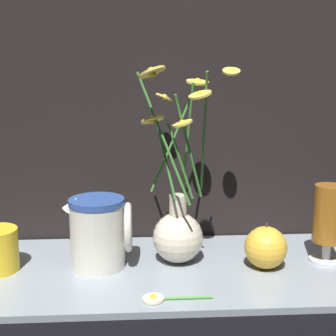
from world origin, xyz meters
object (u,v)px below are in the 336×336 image
at_px(tea_glass, 329,217).
at_px(ceramic_pitcher, 99,230).
at_px(vase_with_flowers, 178,226).
at_px(orange_fruit, 266,247).

bearing_deg(tea_glass, ceramic_pitcher, 179.37).
bearing_deg(vase_with_flowers, orange_fruit, -13.03).
xyz_separation_m(vase_with_flowers, tea_glass, (0.30, -0.02, 0.02)).
xyz_separation_m(ceramic_pitcher, orange_fruit, (0.32, -0.03, -0.03)).
bearing_deg(orange_fruit, ceramic_pitcher, 175.29).
height_order(vase_with_flowers, ceramic_pitcher, vase_with_flowers).
relative_size(tea_glass, orange_fruit, 1.74).
bearing_deg(orange_fruit, tea_glass, 9.41).
height_order(vase_with_flowers, orange_fruit, vase_with_flowers).
relative_size(vase_with_flowers, orange_fruit, 4.26).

